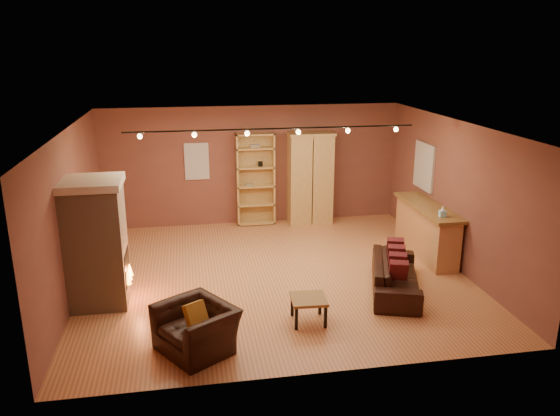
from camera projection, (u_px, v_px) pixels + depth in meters
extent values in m
plane|color=#AC673D|center=(275.00, 275.00, 10.24)|extent=(7.00, 7.00, 0.00)
plane|color=brown|center=(275.00, 126.00, 9.43)|extent=(7.00, 7.00, 0.00)
cube|color=brown|center=(252.00, 165.00, 12.90)|extent=(7.00, 0.02, 2.80)
cube|color=brown|center=(72.00, 213.00, 9.26)|extent=(0.02, 6.50, 2.80)
cube|color=brown|center=(455.00, 194.00, 10.41)|extent=(0.02, 6.50, 2.80)
cube|color=tan|center=(97.00, 246.00, 8.88)|extent=(0.90, 0.90, 2.00)
cube|color=beige|center=(90.00, 183.00, 8.57)|extent=(0.98, 0.98, 0.12)
cube|color=black|center=(125.00, 267.00, 9.06)|extent=(0.10, 0.65, 0.55)
cone|color=orange|center=(129.00, 274.00, 9.11)|extent=(0.10, 0.10, 0.22)
cube|color=beige|center=(197.00, 161.00, 12.62)|extent=(0.56, 0.04, 0.86)
cube|color=tan|center=(255.00, 178.00, 12.98)|extent=(0.90, 0.04, 2.19)
cube|color=tan|center=(237.00, 180.00, 12.76)|extent=(0.04, 0.35, 2.19)
cube|color=tan|center=(273.00, 179.00, 12.90)|extent=(0.04, 0.35, 2.19)
cube|color=gray|center=(249.00, 185.00, 12.84)|extent=(0.18, 0.12, 0.05)
cube|color=black|center=(260.00, 164.00, 12.74)|extent=(0.10, 0.10, 0.12)
cube|color=tan|center=(256.00, 222.00, 13.14)|extent=(0.90, 0.35, 0.04)
cube|color=tan|center=(256.00, 204.00, 13.00)|extent=(0.90, 0.35, 0.04)
cube|color=tan|center=(256.00, 186.00, 12.87)|extent=(0.90, 0.35, 0.03)
cube|color=tan|center=(255.00, 167.00, 12.74)|extent=(0.90, 0.35, 0.04)
cube|color=tan|center=(255.00, 148.00, 12.61)|extent=(0.90, 0.35, 0.04)
cube|color=tan|center=(255.00, 134.00, 12.52)|extent=(0.90, 0.35, 0.04)
cube|color=tan|center=(310.00, 180.00, 12.96)|extent=(1.02, 0.56, 2.13)
cube|color=olive|center=(313.00, 182.00, 12.70)|extent=(0.02, 0.01, 2.03)
cube|color=tan|center=(311.00, 134.00, 12.64)|extent=(1.08, 0.62, 0.06)
cube|color=tan|center=(426.00, 232.00, 11.09)|extent=(0.47, 2.07, 0.99)
cube|color=olive|center=(428.00, 207.00, 10.94)|extent=(0.59, 2.19, 0.06)
cube|color=#97D5F2|center=(443.00, 213.00, 10.22)|extent=(0.14, 0.14, 0.13)
cone|color=white|center=(443.00, 208.00, 10.19)|extent=(0.08, 0.08, 0.10)
cube|color=beige|center=(424.00, 166.00, 11.66)|extent=(0.05, 0.90, 1.00)
imported|color=black|center=(396.00, 270.00, 9.48)|extent=(1.17, 2.05, 0.77)
cube|color=maroon|center=(399.00, 270.00, 8.90)|extent=(0.36, 0.31, 0.36)
cube|color=maroon|center=(397.00, 262.00, 9.24)|extent=(0.36, 0.31, 0.36)
cube|color=maroon|center=(396.00, 254.00, 9.59)|extent=(0.36, 0.31, 0.36)
cube|color=maroon|center=(395.00, 246.00, 9.94)|extent=(0.36, 0.31, 0.36)
imported|color=black|center=(196.00, 321.00, 7.61)|extent=(1.12, 1.23, 0.90)
cube|color=#BD8D30|center=(196.00, 314.00, 7.58)|extent=(0.38, 0.36, 0.34)
cube|color=olive|center=(309.00, 299.00, 8.41)|extent=(0.56, 0.56, 0.04)
cube|color=black|center=(297.00, 319.00, 8.22)|extent=(0.04, 0.04, 0.36)
cube|color=black|center=(326.00, 317.00, 8.29)|extent=(0.04, 0.04, 0.36)
cube|color=black|center=(292.00, 306.00, 8.64)|extent=(0.04, 0.04, 0.36)
cube|color=black|center=(319.00, 304.00, 8.72)|extent=(0.04, 0.04, 0.36)
cylinder|color=black|center=(273.00, 129.00, 9.64)|extent=(5.20, 0.03, 0.03)
sphere|color=#FFD88C|center=(140.00, 136.00, 9.28)|extent=(0.09, 0.09, 0.09)
sphere|color=#FFD88C|center=(194.00, 135.00, 9.43)|extent=(0.09, 0.09, 0.09)
sphere|color=#FFD88C|center=(247.00, 133.00, 9.59)|extent=(0.09, 0.09, 0.09)
sphere|color=#FFD88C|center=(298.00, 132.00, 9.74)|extent=(0.09, 0.09, 0.09)
sphere|color=#FFD88C|center=(348.00, 131.00, 9.89)|extent=(0.09, 0.09, 0.09)
sphere|color=#FFD88C|center=(396.00, 129.00, 10.04)|extent=(0.09, 0.09, 0.09)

